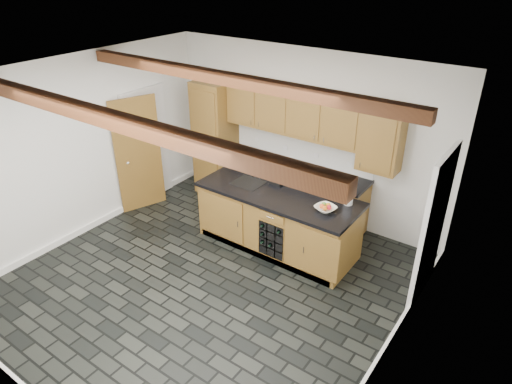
# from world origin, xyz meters

# --- Properties ---
(ground) EXTENTS (5.00, 5.00, 0.00)m
(ground) POSITION_xyz_m (0.00, 0.00, 0.00)
(ground) COLOR black
(ground) RESTS_ON ground
(room_shell) EXTENTS (5.01, 5.00, 5.00)m
(room_shell) POSITION_xyz_m (-0.09, 0.53, 1.53)
(room_shell) COLOR white
(room_shell) RESTS_ON ground
(back_cabinetry) EXTENTS (3.65, 0.62, 2.20)m
(back_cabinetry) POSITION_xyz_m (-0.38, 2.24, 0.98)
(back_cabinetry) COLOR brown
(back_cabinetry) RESTS_ON ground
(island) EXTENTS (2.48, 0.96, 0.93)m
(island) POSITION_xyz_m (0.31, 1.28, 0.47)
(island) COLOR brown
(island) RESTS_ON ground
(faucet) EXTENTS (0.45, 0.40, 0.34)m
(faucet) POSITION_xyz_m (-0.25, 1.33, 0.96)
(faucet) COLOR black
(faucet) RESTS_ON island
(kitchen_scale) EXTENTS (0.21, 0.14, 0.06)m
(kitchen_scale) POSITION_xyz_m (0.13, 1.51, 0.96)
(kitchen_scale) COLOR black
(kitchen_scale) RESTS_ON island
(fruit_bowl) EXTENTS (0.35, 0.35, 0.07)m
(fruit_bowl) POSITION_xyz_m (1.11, 1.23, 0.96)
(fruit_bowl) COLOR white
(fruit_bowl) RESTS_ON island
(fruit_cluster) EXTENTS (0.16, 0.17, 0.07)m
(fruit_cluster) POSITION_xyz_m (1.11, 1.23, 1.00)
(fruit_cluster) COLOR red
(fruit_cluster) RESTS_ON fruit_bowl
(paper_towel) EXTENTS (0.13, 0.13, 0.23)m
(paper_towel) POSITION_xyz_m (1.28, 1.58, 1.04)
(paper_towel) COLOR white
(paper_towel) RESTS_ON island
(mug) EXTENTS (0.11, 0.11, 0.10)m
(mug) POSITION_xyz_m (-0.87, 2.23, 0.98)
(mug) COLOR white
(mug) RESTS_ON back_cabinetry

